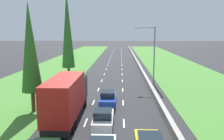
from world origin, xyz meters
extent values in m
plane|color=#28282B|center=(0.00, 60.00, 0.00)|extent=(300.00, 300.00, 0.00)
cube|color=#478433|center=(-12.65, 60.00, 0.02)|extent=(14.00, 140.00, 0.04)
cube|color=#478433|center=(14.35, 60.00, 0.02)|extent=(14.00, 140.00, 0.04)
cube|color=#9E9B93|center=(5.70, 60.00, 0.42)|extent=(0.44, 120.00, 0.85)
cube|color=white|center=(-1.75, 21.00, 0.01)|extent=(0.14, 2.00, 0.01)
cube|color=white|center=(-1.75, 27.00, 0.01)|extent=(0.14, 2.00, 0.01)
cube|color=white|center=(-1.75, 33.00, 0.01)|extent=(0.14, 2.00, 0.01)
cube|color=white|center=(-1.75, 39.00, 0.01)|extent=(0.14, 2.00, 0.01)
cube|color=white|center=(-1.75, 45.00, 0.01)|extent=(0.14, 2.00, 0.01)
cube|color=white|center=(-1.75, 51.00, 0.01)|extent=(0.14, 2.00, 0.01)
cube|color=white|center=(-1.75, 57.00, 0.01)|extent=(0.14, 2.00, 0.01)
cube|color=white|center=(-1.75, 63.00, 0.01)|extent=(0.14, 2.00, 0.01)
cube|color=white|center=(-1.75, 69.00, 0.01)|extent=(0.14, 2.00, 0.01)
cube|color=white|center=(-1.75, 75.00, 0.01)|extent=(0.14, 2.00, 0.01)
cube|color=white|center=(-1.75, 81.00, 0.01)|extent=(0.14, 2.00, 0.01)
cube|color=white|center=(-1.75, 87.00, 0.01)|extent=(0.14, 2.00, 0.01)
cube|color=white|center=(-1.75, 93.00, 0.01)|extent=(0.14, 2.00, 0.01)
cube|color=white|center=(-1.75, 99.00, 0.01)|extent=(0.14, 2.00, 0.01)
cube|color=white|center=(-1.75, 105.00, 0.01)|extent=(0.14, 2.00, 0.01)
cube|color=white|center=(-1.75, 111.00, 0.01)|extent=(0.14, 2.00, 0.01)
cube|color=white|center=(-1.75, 117.00, 0.01)|extent=(0.14, 2.00, 0.01)
cube|color=white|center=(1.75, 21.00, 0.01)|extent=(0.14, 2.00, 0.01)
cube|color=white|center=(1.75, 27.00, 0.01)|extent=(0.14, 2.00, 0.01)
cube|color=white|center=(1.75, 33.00, 0.01)|extent=(0.14, 2.00, 0.01)
cube|color=white|center=(1.75, 39.00, 0.01)|extent=(0.14, 2.00, 0.01)
cube|color=white|center=(1.75, 45.00, 0.01)|extent=(0.14, 2.00, 0.01)
cube|color=white|center=(1.75, 51.00, 0.01)|extent=(0.14, 2.00, 0.01)
cube|color=white|center=(1.75, 57.00, 0.01)|extent=(0.14, 2.00, 0.01)
cube|color=white|center=(1.75, 63.00, 0.01)|extent=(0.14, 2.00, 0.01)
cube|color=white|center=(1.75, 69.00, 0.01)|extent=(0.14, 2.00, 0.01)
cube|color=white|center=(1.75, 75.00, 0.01)|extent=(0.14, 2.00, 0.01)
cube|color=white|center=(1.75, 81.00, 0.01)|extent=(0.14, 2.00, 0.01)
cube|color=white|center=(1.75, 87.00, 0.01)|extent=(0.14, 2.00, 0.01)
cube|color=white|center=(1.75, 93.00, 0.01)|extent=(0.14, 2.00, 0.01)
cube|color=white|center=(1.75, 99.00, 0.01)|extent=(0.14, 2.00, 0.01)
cube|color=white|center=(1.75, 105.00, 0.01)|extent=(0.14, 2.00, 0.01)
cube|color=white|center=(1.75, 111.00, 0.01)|extent=(0.14, 2.00, 0.01)
cube|color=white|center=(1.75, 117.00, 0.01)|extent=(0.14, 2.00, 0.01)
cube|color=white|center=(-0.04, 19.90, 0.70)|extent=(1.68, 3.90, 0.76)
cube|color=#19232D|center=(-0.04, 19.60, 1.40)|extent=(1.52, 1.60, 0.64)
cylinder|color=black|center=(-0.80, 21.10, 0.32)|extent=(0.22, 0.64, 0.64)
cylinder|color=black|center=(0.72, 21.10, 0.32)|extent=(0.22, 0.64, 0.64)
cylinder|color=black|center=(-0.80, 18.69, 0.32)|extent=(0.22, 0.64, 0.64)
cylinder|color=black|center=(0.72, 18.69, 0.32)|extent=(0.22, 0.64, 0.64)
cube|color=#1E47B7|center=(0.02, 26.20, 0.68)|extent=(1.76, 4.50, 0.72)
cube|color=#19232D|center=(0.02, 26.05, 1.34)|extent=(1.56, 1.90, 0.60)
cylinder|color=black|center=(-0.78, 27.60, 0.32)|extent=(0.22, 0.64, 0.64)
cylinder|color=black|center=(0.82, 27.60, 0.32)|extent=(0.22, 0.64, 0.64)
cylinder|color=black|center=(-0.78, 24.81, 0.32)|extent=(0.22, 0.64, 0.64)
cylinder|color=black|center=(0.82, 24.81, 0.32)|extent=(0.22, 0.64, 0.64)
cube|color=black|center=(-3.57, 21.96, 0.60)|extent=(2.20, 9.40, 0.56)
cube|color=black|center=(-3.57, 25.56, 2.13)|extent=(2.40, 2.20, 2.50)
cube|color=#B21E19|center=(-3.57, 20.86, 2.53)|extent=(2.44, 7.20, 3.30)
cylinder|color=black|center=(-4.69, 25.26, 0.32)|extent=(0.22, 0.64, 0.64)
cylinder|color=black|center=(-2.45, 25.26, 0.32)|extent=(0.22, 0.64, 0.64)
cylinder|color=black|center=(-4.69, 19.78, 0.32)|extent=(0.22, 0.64, 0.64)
cylinder|color=black|center=(-2.45, 19.78, 0.32)|extent=(0.22, 0.64, 0.64)
cylinder|color=black|center=(-4.69, 18.70, 0.32)|extent=(0.22, 0.64, 0.64)
cylinder|color=black|center=(-2.45, 18.70, 0.32)|extent=(0.22, 0.64, 0.64)
cylinder|color=#4C3823|center=(-7.61, 23.74, 1.10)|extent=(0.40, 0.40, 2.20)
cone|color=#2D6623|center=(-7.61, 23.74, 6.69)|extent=(2.08, 2.08, 8.98)
cylinder|color=#4C3823|center=(-7.49, 39.58, 1.10)|extent=(0.41, 0.41, 2.20)
cone|color=#2D6623|center=(-7.49, 39.58, 8.54)|extent=(2.17, 2.17, 12.68)
cylinder|color=gray|center=(6.67, 36.87, 4.50)|extent=(0.20, 0.20, 9.00)
cylinder|color=gray|center=(5.27, 36.87, 8.85)|extent=(2.80, 0.12, 0.12)
cube|color=silver|center=(3.87, 36.87, 8.75)|extent=(0.60, 0.28, 0.20)
camera|label=1|loc=(1.40, 1.50, 8.21)|focal=36.30mm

